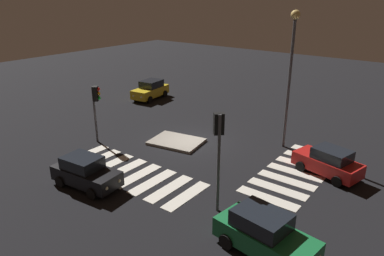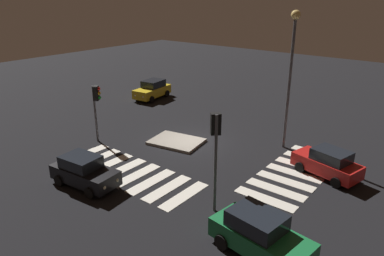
{
  "view_description": "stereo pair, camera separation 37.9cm",
  "coord_description": "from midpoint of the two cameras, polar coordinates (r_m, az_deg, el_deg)",
  "views": [
    {
      "loc": [
        13.79,
        -17.98,
        9.51
      ],
      "look_at": [
        0.0,
        0.0,
        1.0
      ],
      "focal_mm": 33.91,
      "sensor_mm": 36.0,
      "label": 1
    },
    {
      "loc": [
        14.09,
        -17.74,
        9.51
      ],
      "look_at": [
        0.0,
        0.0,
        1.0
      ],
      "focal_mm": 33.91,
      "sensor_mm": 36.0,
      "label": 2
    }
  ],
  "objects": [
    {
      "name": "street_lamp",
      "position": [
        22.96,
        14.9,
        10.48
      ],
      "size": [
        0.56,
        0.56,
        8.56
      ],
      "color": "#47474C",
      "rests_on": "ground"
    },
    {
      "name": "traffic_light_south",
      "position": [
        24.52,
        -15.32,
        4.24
      ],
      "size": [
        0.53,
        0.54,
        3.84
      ],
      "rotation": [
        0.0,
        0.0,
        0.65
      ],
      "color": "#47474C",
      "rests_on": "ground"
    },
    {
      "name": "ground_plane",
      "position": [
        24.57,
        -0.44,
        -2.19
      ],
      "size": [
        80.0,
        80.0,
        0.0
      ],
      "primitive_type": "plane",
      "color": "black"
    },
    {
      "name": "traffic_island",
      "position": [
        24.4,
        -2.91,
        -2.15
      ],
      "size": [
        3.72,
        3.04,
        0.18
      ],
      "color": "gray",
      "rests_on": "ground"
    },
    {
      "name": "crosswalk_side",
      "position": [
        21.28,
        15.43,
        -6.73
      ],
      "size": [
        3.2,
        7.6,
        0.02
      ],
      "color": "silver",
      "rests_on": "ground"
    },
    {
      "name": "car_green",
      "position": [
        14.63,
        10.58,
        -16.08
      ],
      "size": [
        4.15,
        2.28,
        1.74
      ],
      "rotation": [
        0.0,
        0.0,
        -0.13
      ],
      "color": "#196B38",
      "rests_on": "ground"
    },
    {
      "name": "car_black",
      "position": [
        19.66,
        -16.93,
        -6.68
      ],
      "size": [
        3.86,
        2.05,
        1.63
      ],
      "rotation": [
        0.0,
        0.0,
        0.1
      ],
      "color": "black",
      "rests_on": "ground"
    },
    {
      "name": "car_yellow",
      "position": [
        34.72,
        -6.86,
        5.99
      ],
      "size": [
        2.24,
        4.11,
        1.73
      ],
      "rotation": [
        0.0,
        0.0,
        -1.45
      ],
      "color": "gold",
      "rests_on": "ground"
    },
    {
      "name": "car_red",
      "position": [
        21.23,
        20.15,
        -5.04
      ],
      "size": [
        3.88,
        2.38,
        1.59
      ],
      "rotation": [
        0.0,
        0.0,
        2.9
      ],
      "color": "red",
      "rests_on": "ground"
    },
    {
      "name": "traffic_light_east",
      "position": [
        15.77,
        3.51,
        -1.64
      ],
      "size": [
        0.54,
        0.54,
        4.7
      ],
      "rotation": [
        0.0,
        0.0,
        2.37
      ],
      "color": "#47474C",
      "rests_on": "ground"
    },
    {
      "name": "crosswalk_near",
      "position": [
        20.8,
        -10.18,
        -6.94
      ],
      "size": [
        8.75,
        3.2,
        0.02
      ],
      "color": "silver",
      "rests_on": "ground"
    }
  ]
}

